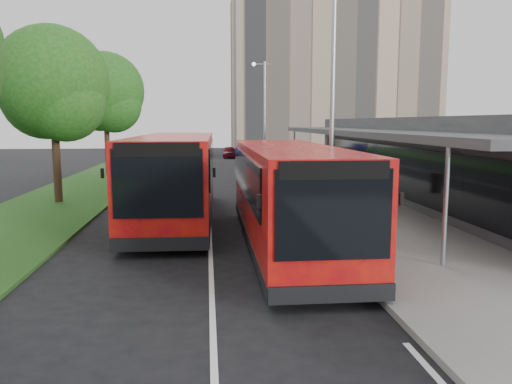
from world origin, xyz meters
TOP-DOWN VIEW (x-y plane):
  - ground at (0.00, 0.00)m, footprint 120.00×120.00m
  - pavement at (6.00, 20.00)m, footprint 5.00×80.00m
  - grass_verge at (-7.00, 20.00)m, footprint 5.00×80.00m
  - lane_centre_line at (0.00, 15.00)m, footprint 0.12×70.00m
  - kerb_dashes at (3.30, 19.00)m, footprint 0.12×56.00m
  - office_block at (14.00, 42.00)m, footprint 22.00×12.00m
  - station_building at (10.86, 8.00)m, footprint 7.70×26.00m
  - tree_mid at (-7.01, 9.05)m, footprint 5.06×5.06m
  - tree_far at (-7.01, 21.05)m, footprint 5.35×5.35m
  - lamp_post_near at (4.12, 2.00)m, footprint 1.44×0.28m
  - lamp_post_far at (4.12, 22.00)m, footprint 1.44×0.28m
  - bus_main at (2.37, -0.16)m, footprint 2.95×10.88m
  - bus_second at (-1.27, 4.52)m, footprint 3.21×11.60m
  - litter_bin at (5.08, 9.86)m, footprint 0.64×0.64m
  - bollard at (4.92, 16.69)m, footprint 0.19×0.19m
  - car_near at (2.37, 38.83)m, footprint 1.50×3.64m
  - car_far at (-1.17, 43.54)m, footprint 1.75×3.98m

SIDE VIEW (x-z plane):
  - ground at x=0.00m, z-range 0.00..0.00m
  - kerb_dashes at x=3.30m, z-range 0.00..0.01m
  - lane_centre_line at x=0.00m, z-range 0.00..0.01m
  - grass_verge at x=-7.00m, z-range 0.00..0.10m
  - pavement at x=6.00m, z-range 0.00..0.15m
  - bollard at x=4.92m, z-range 0.15..1.07m
  - car_near at x=2.37m, z-range 0.00..1.24m
  - car_far at x=-1.17m, z-range 0.00..1.27m
  - litter_bin at x=5.08m, z-range 0.15..1.18m
  - bus_main at x=2.37m, z-range 0.04..3.11m
  - bus_second at x=-1.27m, z-range 0.04..3.31m
  - station_building at x=10.86m, z-range 0.04..4.04m
  - lamp_post_near at x=4.12m, z-range 0.72..8.72m
  - lamp_post_far at x=4.12m, z-range 0.72..8.72m
  - tree_mid at x=-7.01m, z-range 1.19..9.32m
  - tree_far at x=-7.01m, z-range 1.25..9.85m
  - office_block at x=14.00m, z-range 0.00..18.00m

